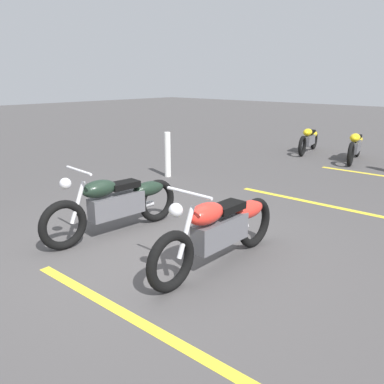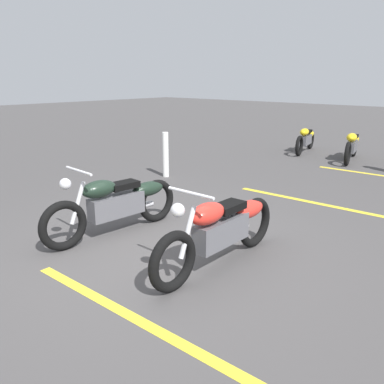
% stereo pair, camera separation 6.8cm
% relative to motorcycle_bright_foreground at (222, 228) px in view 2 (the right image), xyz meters
% --- Properties ---
extents(ground_plane, '(60.00, 60.00, 0.00)m').
position_rel_motorcycle_bright_foreground_xyz_m(ground_plane, '(-0.26, 0.87, -0.46)').
color(ground_plane, '#474444').
extents(motorcycle_bright_foreground, '(2.23, 0.62, 1.04)m').
position_rel_motorcycle_bright_foreground_xyz_m(motorcycle_bright_foreground, '(0.00, 0.00, 0.00)').
color(motorcycle_bright_foreground, black).
rests_on(motorcycle_bright_foreground, ground).
extents(motorcycle_dark_foreground, '(2.23, 0.62, 1.04)m').
position_rel_motorcycle_bright_foreground_xyz_m(motorcycle_dark_foreground, '(-0.20, 1.73, 0.00)').
color(motorcycle_dark_foreground, black).
rests_on(motorcycle_dark_foreground, ground).
extents(motorcycle_row_left, '(2.03, 0.60, 0.78)m').
position_rel_motorcycle_bright_foreground_xyz_m(motorcycle_row_left, '(7.35, 1.22, -0.04)').
color(motorcycle_row_left, black).
rests_on(motorcycle_row_left, ground).
extents(motorcycle_row_center, '(1.94, 0.54, 0.74)m').
position_rel_motorcycle_bright_foreground_xyz_m(motorcycle_row_center, '(7.74, 2.75, -0.06)').
color(motorcycle_row_center, black).
rests_on(motorcycle_row_center, ground).
extents(bollard_post, '(0.14, 0.14, 1.01)m').
position_rel_motorcycle_bright_foreground_xyz_m(bollard_post, '(2.70, 3.68, 0.04)').
color(bollard_post, white).
rests_on(bollard_post, ground).
extents(parking_stripe_near, '(0.22, 3.20, 0.01)m').
position_rel_motorcycle_bright_foreground_xyz_m(parking_stripe_near, '(-1.45, -0.13, -0.46)').
color(parking_stripe_near, yellow).
rests_on(parking_stripe_near, ground).
extents(parking_stripe_mid, '(0.22, 3.20, 0.01)m').
position_rel_motorcycle_bright_foreground_xyz_m(parking_stripe_mid, '(3.08, 0.16, -0.46)').
color(parking_stripe_mid, yellow).
rests_on(parking_stripe_mid, ground).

